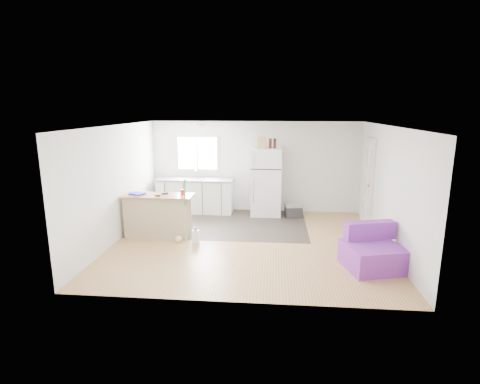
# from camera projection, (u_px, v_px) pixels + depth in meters

# --- Properties ---
(room) EXTENTS (5.51, 5.01, 2.41)m
(room) POSITION_uv_depth(u_px,v_px,m) (249.00, 186.00, 7.56)
(room) COLOR #9C7641
(room) RESTS_ON ground
(vinyl_zone) EXTENTS (4.05, 2.50, 0.00)m
(vinyl_zone) POSITION_uv_depth(u_px,v_px,m) (222.00, 223.00, 9.10)
(vinyl_zone) COLOR #38302A
(vinyl_zone) RESTS_ON floor
(window) EXTENTS (1.18, 0.06, 0.98)m
(window) POSITION_uv_depth(u_px,v_px,m) (197.00, 153.00, 10.04)
(window) COLOR white
(window) RESTS_ON back_wall
(interior_door) EXTENTS (0.11, 0.92, 2.10)m
(interior_door) POSITION_uv_depth(u_px,v_px,m) (368.00, 182.00, 8.86)
(interior_door) COLOR white
(interior_door) RESTS_ON right_wall
(ceiling_fixture) EXTENTS (0.30, 0.30, 0.07)m
(ceiling_fixture) POSITION_uv_depth(u_px,v_px,m) (200.00, 125.00, 8.58)
(ceiling_fixture) COLOR white
(ceiling_fixture) RESTS_ON ceiling
(kitchen_cabinets) EXTENTS (2.04, 0.66, 1.19)m
(kitchen_cabinets) POSITION_uv_depth(u_px,v_px,m) (195.00, 195.00, 9.98)
(kitchen_cabinets) COLOR white
(kitchen_cabinets) RESTS_ON floor
(peninsula) EXTENTS (1.51, 0.61, 0.92)m
(peninsula) POSITION_uv_depth(u_px,v_px,m) (158.00, 215.00, 8.11)
(peninsula) COLOR #C3AE8D
(peninsula) RESTS_ON floor
(refrigerator) EXTENTS (0.78, 0.74, 1.74)m
(refrigerator) POSITION_uv_depth(u_px,v_px,m) (266.00, 182.00, 9.66)
(refrigerator) COLOR white
(refrigerator) RESTS_ON floor
(cooler) EXTENTS (0.48, 0.37, 0.33)m
(cooler) POSITION_uv_depth(u_px,v_px,m) (294.00, 211.00, 9.57)
(cooler) COLOR #2B2A2D
(cooler) RESTS_ON floor
(purple_seat) EXTENTS (1.10, 1.07, 0.75)m
(purple_seat) POSITION_uv_depth(u_px,v_px,m) (372.00, 253.00, 6.52)
(purple_seat) COLOR purple
(purple_seat) RESTS_ON floor
(cleaner_jug) EXTENTS (0.16, 0.12, 0.32)m
(cleaner_jug) POSITION_uv_depth(u_px,v_px,m) (196.00, 236.00, 7.74)
(cleaner_jug) COLOR white
(cleaner_jug) RESTS_ON floor
(mop) EXTENTS (0.28, 0.37, 1.35)m
(mop) POSITION_uv_depth(u_px,v_px,m) (180.00, 231.00, 7.79)
(mop) COLOR green
(mop) RESTS_ON floor
(red_cup) EXTENTS (0.10, 0.10, 0.12)m
(red_cup) POSITION_uv_depth(u_px,v_px,m) (182.00, 192.00, 7.99)
(red_cup) COLOR red
(red_cup) RESTS_ON peninsula
(blue_tray) EXTENTS (0.36, 0.32, 0.04)m
(blue_tray) POSITION_uv_depth(u_px,v_px,m) (137.00, 194.00, 8.03)
(blue_tray) COLOR #1629CF
(blue_tray) RESTS_ON peninsula
(tool_a) EXTENTS (0.15, 0.10, 0.03)m
(tool_a) POSITION_uv_depth(u_px,v_px,m) (165.00, 193.00, 8.07)
(tool_a) COLOR black
(tool_a) RESTS_ON peninsula
(tool_b) EXTENTS (0.10, 0.04, 0.03)m
(tool_b) POSITION_uv_depth(u_px,v_px,m) (158.00, 196.00, 7.87)
(tool_b) COLOR black
(tool_b) RESTS_ON peninsula
(cardboard_box) EXTENTS (0.20, 0.11, 0.30)m
(cardboard_box) POSITION_uv_depth(u_px,v_px,m) (261.00, 142.00, 9.38)
(cardboard_box) COLOR tan
(cardboard_box) RESTS_ON refrigerator
(bottle_left) EXTENTS (0.09, 0.09, 0.25)m
(bottle_left) POSITION_uv_depth(u_px,v_px,m) (270.00, 143.00, 9.36)
(bottle_left) COLOR #351509
(bottle_left) RESTS_ON refrigerator
(bottle_right) EXTENTS (0.09, 0.09, 0.25)m
(bottle_right) POSITION_uv_depth(u_px,v_px,m) (275.00, 143.00, 9.39)
(bottle_right) COLOR #351509
(bottle_right) RESTS_ON refrigerator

